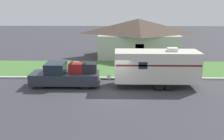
# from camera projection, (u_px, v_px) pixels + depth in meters

# --- Properties ---
(ground_plane) EXTENTS (120.00, 120.00, 0.00)m
(ground_plane) POSITION_uv_depth(u_px,v_px,m) (113.00, 93.00, 19.42)
(ground_plane) COLOR #38383D
(curb_strip) EXTENTS (80.00, 0.30, 0.14)m
(curb_strip) POSITION_uv_depth(u_px,v_px,m) (114.00, 78.00, 23.03)
(curb_strip) COLOR beige
(curb_strip) RESTS_ON ground_plane
(lawn_strip) EXTENTS (80.00, 7.00, 0.03)m
(lawn_strip) POSITION_uv_depth(u_px,v_px,m) (115.00, 69.00, 26.57)
(lawn_strip) COLOR #477538
(lawn_strip) RESTS_ON ground_plane
(house_across_street) EXTENTS (10.84, 6.66, 4.87)m
(house_across_street) POSITION_uv_depth(u_px,v_px,m) (138.00, 37.00, 32.30)
(house_across_street) COLOR #B2B2A8
(house_across_street) RESTS_ON ground_plane
(pickup_truck) EXTENTS (5.73, 2.06, 2.07)m
(pickup_truck) POSITION_uv_depth(u_px,v_px,m) (65.00, 75.00, 20.85)
(pickup_truck) COLOR black
(pickup_truck) RESTS_ON ground_plane
(travel_trailer) EXTENTS (7.94, 2.38, 3.28)m
(travel_trailer) POSITION_uv_depth(u_px,v_px,m) (156.00, 66.00, 20.46)
(travel_trailer) COLOR black
(travel_trailer) RESTS_ON ground_plane
(mailbox) EXTENTS (0.48, 0.20, 1.36)m
(mailbox) POSITION_uv_depth(u_px,v_px,m) (172.00, 66.00, 23.56)
(mailbox) COLOR brown
(mailbox) RESTS_ON ground_plane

